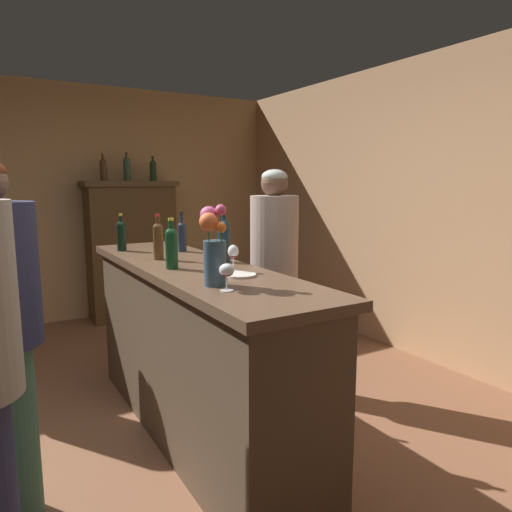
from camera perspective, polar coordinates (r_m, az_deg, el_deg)
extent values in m
plane|color=brown|center=(3.00, -12.74, -22.94)|extent=(8.29, 8.29, 0.00)
cube|color=tan|center=(5.74, -23.46, 5.72)|extent=(5.37, 0.12, 2.65)
cube|color=tan|center=(4.22, 23.76, 4.81)|extent=(0.12, 6.49, 2.65)
cube|color=brown|center=(3.01, -7.39, -11.73)|extent=(0.54, 2.28, 1.03)
cube|color=brown|center=(2.87, -7.60, -1.59)|extent=(0.62, 2.38, 0.05)
cube|color=#4D381D|center=(5.66, -14.75, 0.69)|extent=(0.97, 0.37, 1.59)
cube|color=#4C3A23|center=(5.60, -15.07, 8.43)|extent=(1.05, 0.43, 0.06)
cylinder|color=#182F3B|center=(2.94, -3.88, 1.43)|extent=(0.08, 0.08, 0.22)
sphere|color=#182F3B|center=(2.93, -3.91, 3.60)|extent=(0.08, 0.08, 0.08)
cylinder|color=#182F3B|center=(2.93, -3.91, 4.30)|extent=(0.03, 0.03, 0.07)
cylinder|color=red|center=(2.92, -3.92, 5.16)|extent=(0.03, 0.03, 0.02)
cylinder|color=#4F3218|center=(3.09, -11.71, 1.45)|extent=(0.07, 0.07, 0.20)
sphere|color=#4F3218|center=(3.08, -11.77, 3.32)|extent=(0.07, 0.07, 0.07)
cylinder|color=#4F3218|center=(3.08, -11.79, 4.00)|extent=(0.03, 0.03, 0.07)
cylinder|color=red|center=(3.08, -11.82, 4.82)|extent=(0.03, 0.03, 0.02)
cylinder|color=#1C2532|center=(3.42, -8.92, 2.03)|extent=(0.06, 0.06, 0.18)
sphere|color=#1C2532|center=(3.41, -8.95, 3.54)|extent=(0.06, 0.06, 0.06)
cylinder|color=#1C2532|center=(3.41, -8.97, 4.32)|extent=(0.03, 0.03, 0.09)
cylinder|color=black|center=(3.40, -8.99, 5.23)|extent=(0.03, 0.03, 0.02)
cylinder|color=#133C1C|center=(2.75, -10.15, 0.54)|extent=(0.07, 0.07, 0.20)
sphere|color=#133C1C|center=(2.73, -10.21, 2.63)|extent=(0.07, 0.07, 0.07)
cylinder|color=#133C1C|center=(2.73, -10.23, 3.42)|extent=(0.03, 0.03, 0.08)
cylinder|color=gold|center=(2.73, -10.26, 4.38)|extent=(0.03, 0.03, 0.02)
cylinder|color=black|center=(3.55, -15.93, 2.07)|extent=(0.07, 0.07, 0.18)
sphere|color=black|center=(3.54, -15.99, 3.55)|extent=(0.07, 0.07, 0.07)
cylinder|color=black|center=(3.54, -16.02, 4.12)|extent=(0.02, 0.02, 0.07)
cylinder|color=gold|center=(3.54, -16.05, 4.82)|extent=(0.02, 0.02, 0.02)
cylinder|color=white|center=(2.17, -3.55, -4.19)|extent=(0.06, 0.06, 0.00)
cylinder|color=white|center=(2.17, -3.55, -3.31)|extent=(0.01, 0.01, 0.06)
ellipsoid|color=white|center=(2.15, -3.57, -1.69)|extent=(0.07, 0.07, 0.06)
ellipsoid|color=maroon|center=(2.16, -3.57, -2.13)|extent=(0.06, 0.06, 0.02)
cylinder|color=white|center=(2.63, -2.75, -1.87)|extent=(0.07, 0.07, 0.00)
cylinder|color=white|center=(2.62, -2.76, -1.03)|extent=(0.01, 0.01, 0.07)
ellipsoid|color=white|center=(2.61, -2.77, 0.56)|extent=(0.06, 0.06, 0.07)
ellipsoid|color=maroon|center=(2.62, -2.77, 0.11)|extent=(0.05, 0.05, 0.03)
cylinder|color=#364E61|center=(2.27, -4.99, -0.87)|extent=(0.11, 0.11, 0.22)
cylinder|color=#38602D|center=(2.26, -4.26, 2.64)|extent=(0.01, 0.01, 0.23)
sphere|color=#D34975|center=(2.25, -4.29, 5.58)|extent=(0.05, 0.05, 0.05)
cylinder|color=#38602D|center=(2.29, -5.68, 2.35)|extent=(0.01, 0.01, 0.21)
sphere|color=#C74D7F|center=(2.28, -5.72, 4.93)|extent=(0.09, 0.09, 0.09)
cylinder|color=#38602D|center=(2.23, -5.72, 1.83)|extent=(0.01, 0.01, 0.18)
sphere|color=orange|center=(2.23, -5.76, 4.11)|extent=(0.09, 0.09, 0.09)
cylinder|color=#38602D|center=(2.22, -4.21, 1.49)|extent=(0.01, 0.01, 0.15)
sphere|color=orange|center=(2.21, -4.23, 3.47)|extent=(0.05, 0.05, 0.05)
cylinder|color=white|center=(2.51, -1.92, -2.30)|extent=(0.17, 0.17, 0.01)
cylinder|color=#4D301B|center=(5.53, -17.96, 9.68)|extent=(0.07, 0.07, 0.20)
sphere|color=#4D301B|center=(5.53, -18.01, 10.73)|extent=(0.07, 0.07, 0.07)
cylinder|color=#4D301B|center=(5.54, -18.03, 11.20)|extent=(0.03, 0.03, 0.09)
cylinder|color=gold|center=(5.54, -18.06, 11.75)|extent=(0.03, 0.03, 0.02)
cylinder|color=#2D482F|center=(5.60, -15.32, 9.90)|extent=(0.08, 0.08, 0.23)
sphere|color=#2D482F|center=(5.60, -15.37, 11.06)|extent=(0.08, 0.08, 0.08)
cylinder|color=#2D482F|center=(5.60, -15.38, 11.43)|extent=(0.03, 0.03, 0.07)
cylinder|color=black|center=(5.60, -15.40, 11.87)|extent=(0.03, 0.03, 0.02)
cylinder|color=#1F371D|center=(5.69, -12.32, 9.83)|extent=(0.08, 0.08, 0.20)
sphere|color=#1F371D|center=(5.69, -12.35, 10.83)|extent=(0.08, 0.08, 0.08)
cylinder|color=#1F371D|center=(5.69, -12.37, 11.19)|extent=(0.03, 0.03, 0.07)
cylinder|color=black|center=(5.69, -12.38, 11.63)|extent=(0.03, 0.03, 0.02)
cylinder|color=#3E6B52|center=(2.58, -27.98, -18.50)|extent=(0.28, 0.28, 0.86)
cylinder|color=brown|center=(3.65, 2.14, -9.34)|extent=(0.26, 0.26, 0.86)
cylinder|color=#A38F82|center=(3.49, 2.21, 2.24)|extent=(0.36, 0.36, 0.62)
sphere|color=brown|center=(3.47, 2.25, 8.78)|extent=(0.20, 0.20, 0.20)
ellipsoid|color=#A9B0A6|center=(3.47, 2.26, 9.52)|extent=(0.19, 0.19, 0.11)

